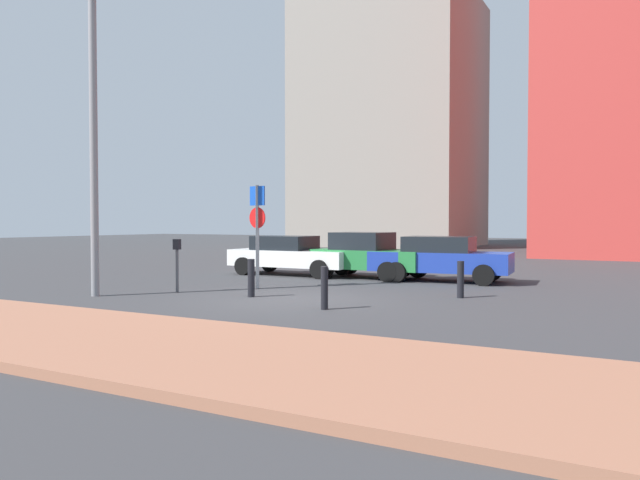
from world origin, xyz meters
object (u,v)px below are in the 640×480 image
at_px(parked_car_blue, 440,258).
at_px(traffic_bollard_mid, 461,280).
at_px(parking_meter, 177,258).
at_px(traffic_bollard_near, 251,278).
at_px(parked_car_white, 291,255).
at_px(traffic_bollard_far, 324,288).
at_px(parking_sign_post, 257,223).
at_px(parked_car_green, 369,255).
at_px(street_lamp, 93,118).

bearing_deg(parked_car_blue, traffic_bollard_mid, -66.00).
distance_m(parking_meter, traffic_bollard_near, 2.41).
xyz_separation_m(parked_car_white, traffic_bollard_far, (5.05, -6.92, -0.26)).
bearing_deg(traffic_bollard_mid, traffic_bollard_near, -153.71).
xyz_separation_m(parking_sign_post, traffic_bollard_far, (3.62, -2.74, -1.39)).
height_order(parking_sign_post, traffic_bollard_far, parking_sign_post).
xyz_separation_m(parked_car_green, traffic_bollard_mid, (4.20, -3.87, -0.32)).
height_order(traffic_bollard_near, traffic_bollard_far, traffic_bollard_near).
xyz_separation_m(traffic_bollard_mid, traffic_bollard_far, (-2.07, -3.37, 0.01)).
distance_m(parked_car_green, street_lamp, 9.74).
bearing_deg(traffic_bollard_far, traffic_bollard_mid, 58.50).
bearing_deg(parking_meter, traffic_bollard_mid, 18.94).
bearing_deg(traffic_bollard_near, parking_sign_post, 119.67).
bearing_deg(traffic_bollard_near, parked_car_white, 112.12).
bearing_deg(traffic_bollard_far, parked_car_blue, 87.19).
bearing_deg(parked_car_blue, parking_meter, -130.57).
bearing_deg(parking_sign_post, parking_meter, -127.94).
relative_size(parking_sign_post, traffic_bollard_mid, 3.20).
bearing_deg(traffic_bollard_mid, parking_sign_post, -173.59).
distance_m(parked_car_green, parked_car_blue, 2.49).
xyz_separation_m(parked_car_white, parking_meter, (0.03, -5.98, 0.20)).
relative_size(parked_car_white, parking_sign_post, 1.56).
distance_m(parking_meter, traffic_bollard_mid, 7.51).
height_order(parked_car_blue, street_lamp, street_lamp).
distance_m(parking_meter, traffic_bollard_far, 5.13).
height_order(street_lamp, traffic_bollard_far, street_lamp).
relative_size(parked_car_blue, traffic_bollard_far, 4.78).
relative_size(parked_car_white, parked_car_blue, 1.02).
bearing_deg(traffic_bollard_near, street_lamp, -153.98).
bearing_deg(parking_sign_post, street_lamp, -127.45).
height_order(street_lamp, traffic_bollard_near, street_lamp).
relative_size(traffic_bollard_mid, traffic_bollard_far, 0.98).
xyz_separation_m(traffic_bollard_near, traffic_bollard_far, (2.66, -1.04, -0.01)).
distance_m(parked_car_green, traffic_bollard_near, 6.24).
relative_size(parked_car_green, traffic_bollard_near, 4.16).
distance_m(parking_sign_post, parking_meter, 2.46).
distance_m(parked_car_green, traffic_bollard_far, 7.56).
bearing_deg(traffic_bollard_far, parking_sign_post, 142.96).
relative_size(street_lamp, traffic_bollard_far, 8.34).
xyz_separation_m(traffic_bollard_near, traffic_bollard_mid, (4.73, 2.34, -0.02)).
distance_m(parked_car_white, parked_car_blue, 5.41).
relative_size(parked_car_blue, parking_meter, 3.12).
bearing_deg(street_lamp, parking_sign_post, 52.55).
bearing_deg(parked_car_green, parking_meter, -114.59).
bearing_deg(street_lamp, parking_meter, 53.09).
distance_m(parked_car_blue, parking_sign_post, 6.10).
distance_m(parked_car_white, street_lamp, 8.64).
relative_size(parked_car_white, parked_car_green, 1.14).
relative_size(street_lamp, traffic_bollard_near, 8.12).
xyz_separation_m(street_lamp, traffic_bollard_far, (6.28, 0.73, -4.08)).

